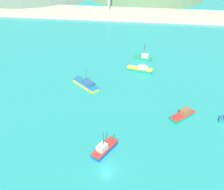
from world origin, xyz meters
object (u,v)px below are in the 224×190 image
at_px(fishing_boat_2, 104,149).
at_px(fishing_boat_8, 143,57).
at_px(fishing_boat_5, 183,115).
at_px(fishing_boat_1, 86,84).
at_px(fishing_boat_4, 140,69).

distance_m(fishing_boat_2, fishing_boat_8, 52.07).
bearing_deg(fishing_boat_5, fishing_boat_2, -143.13).
distance_m(fishing_boat_1, fishing_boat_5, 34.32).
bearing_deg(fishing_boat_2, fishing_boat_1, 108.77).
bearing_deg(fishing_boat_5, fishing_boat_8, 109.39).
bearing_deg(fishing_boat_1, fishing_boat_8, 48.41).
height_order(fishing_boat_2, fishing_boat_4, fishing_boat_2).
xyz_separation_m(fishing_boat_1, fishing_boat_5, (31.60, -13.39, 0.10)).
height_order(fishing_boat_2, fishing_boat_8, fishing_boat_2).
bearing_deg(fishing_boat_5, fishing_boat_4, 117.78).
bearing_deg(fishing_boat_2, fishing_boat_5, 36.87).
distance_m(fishing_boat_2, fishing_boat_5, 26.94).
xyz_separation_m(fishing_boat_4, fishing_boat_8, (1.02, 9.71, -0.12)).
distance_m(fishing_boat_1, fishing_boat_2, 31.22).
bearing_deg(fishing_boat_2, fishing_boat_8, 79.81).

